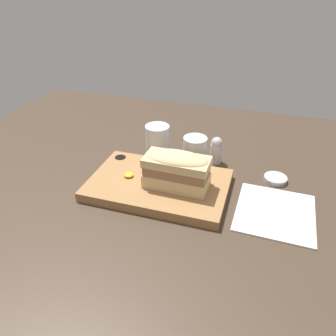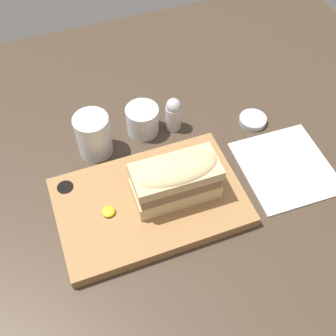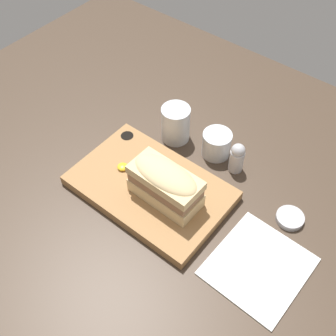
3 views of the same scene
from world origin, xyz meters
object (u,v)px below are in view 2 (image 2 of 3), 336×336
(wine_glass, at_px, (143,121))
(salt_shaker, at_px, (173,114))
(condiment_dish, at_px, (253,120))
(serving_board, at_px, (149,202))
(water_glass, at_px, (94,137))
(sandwich, at_px, (176,178))
(napkin, at_px, (286,167))

(wine_glass, distance_m, salt_shaker, 0.07)
(condiment_dish, bearing_deg, salt_shaker, 164.20)
(salt_shaker, bearing_deg, serving_board, -123.22)
(serving_board, bearing_deg, water_glass, 109.58)
(sandwich, height_order, water_glass, sandwich)
(water_glass, height_order, napkin, water_glass)
(napkin, bearing_deg, sandwich, 179.02)
(wine_glass, relative_size, napkin, 0.36)
(water_glass, relative_size, napkin, 0.48)
(sandwich, bearing_deg, water_glass, 122.01)
(serving_board, height_order, water_glass, water_glass)
(serving_board, distance_m, wine_glass, 0.20)
(salt_shaker, height_order, condiment_dish, salt_shaker)
(sandwich, bearing_deg, condiment_dish, 29.60)
(salt_shaker, xyz_separation_m, condiment_dish, (0.17, -0.05, -0.03))
(water_glass, distance_m, condiment_dish, 0.36)
(sandwich, height_order, condiment_dish, sandwich)
(salt_shaker, bearing_deg, napkin, -46.74)
(water_glass, distance_m, wine_glass, 0.11)
(serving_board, xyz_separation_m, salt_shaker, (0.12, 0.18, 0.03))
(wine_glass, xyz_separation_m, salt_shaker, (0.07, -0.01, 0.01))
(wine_glass, bearing_deg, serving_board, -104.72)
(wine_glass, bearing_deg, water_glass, -170.06)
(salt_shaker, distance_m, condiment_dish, 0.18)
(sandwich, relative_size, water_glass, 1.69)
(water_glass, xyz_separation_m, napkin, (0.36, -0.18, -0.04))
(water_glass, relative_size, condiment_dish, 1.56)
(water_glass, relative_size, salt_shaker, 1.16)
(wine_glass, distance_m, napkin, 0.32)
(sandwich, xyz_separation_m, salt_shaker, (0.07, 0.18, -0.03))
(serving_board, height_order, wine_glass, wine_glass)
(serving_board, xyz_separation_m, condiment_dish, (0.29, 0.13, -0.01))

